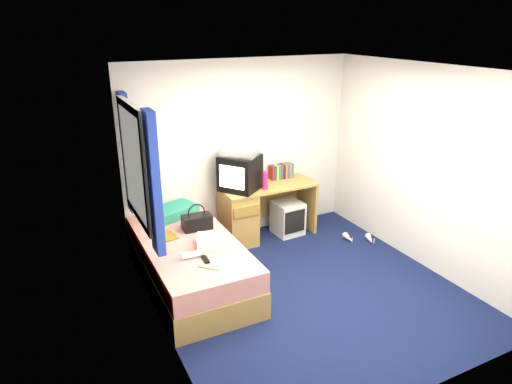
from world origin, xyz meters
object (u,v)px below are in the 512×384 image
picture_frame (288,172)px  aerosol_can (261,178)px  desk (249,212)px  storage_cube (288,218)px  pink_water_bottle (265,181)px  water_bottle (191,255)px  pillow (174,211)px  colour_swatch_fan (209,267)px  towel (213,241)px  white_heels (359,239)px  bed (191,263)px  handbag (197,222)px  vcr (240,152)px  crt_tv (240,173)px  remote_control (205,259)px  magazine (165,236)px

picture_frame → aerosol_can: aerosol_can is taller
desk → storage_cube: bearing=-7.8°
pink_water_bottle → water_bottle: (-1.37, -0.97, -0.29)m
pillow → colour_swatch_fan: size_ratio=2.51×
desk → aerosol_can: (0.19, 0.04, 0.44)m
towel → white_heels: 2.28m
storage_cube → water_bottle: (-1.76, -1.03, 0.34)m
pillow → desk: size_ratio=0.42×
bed → towel: bearing=-48.6°
picture_frame → handbag: bearing=-172.3°
bed → vcr: bearing=37.5°
handbag → towel: handbag is taller
pink_water_bottle → colour_swatch_fan: size_ratio=1.00×
water_bottle → colour_swatch_fan: size_ratio=0.91×
crt_tv → water_bottle: crt_tv is taller
remote_control → towel: bearing=58.9°
picture_frame → colour_swatch_fan: size_ratio=0.64×
vcr → remote_control: bearing=-80.5°
picture_frame → vcr: bearing=177.0°
colour_swatch_fan → storage_cube: bearing=38.0°
magazine → water_bottle: bearing=-80.2°
desk → towel: desk is taller
desk → picture_frame: size_ratio=9.29×
pink_water_bottle → towel: (-1.07, -0.82, -0.26)m
pillow → aerosol_can: aerosol_can is taller
bed → white_heels: (2.40, -0.02, -0.23)m
handbag → desk: bearing=30.6°
vcr → picture_frame: 0.94m
white_heels → storage_cube: bearing=137.7°
pink_water_bottle → magazine: (-1.47, -0.37, -0.31)m
pillow → crt_tv: crt_tv is taller
crt_tv → pink_water_bottle: bearing=27.7°
remote_control → white_heels: 2.49m
storage_cube → handbag: bearing=-168.5°
picture_frame → handbag: picture_frame is taller
aerosol_can → towel: 1.50m
crt_tv → magazine: bearing=-103.4°
crt_tv → handbag: 0.97m
desk → aerosol_can: size_ratio=6.91×
desk → vcr: size_ratio=2.91×
bed → desk: bearing=34.0°
storage_cube → pink_water_bottle: pink_water_bottle is taller
desk → crt_tv: (-0.13, 0.00, 0.57)m
picture_frame → white_heels: bearing=-69.9°
picture_frame → white_heels: size_ratio=0.36×
vcr → handbag: vcr is taller
towel → magazine: bearing=132.2°
picture_frame → towel: (-1.59, -1.12, -0.22)m
colour_swatch_fan → remote_control: bearing=82.2°
storage_cube → picture_frame: bearing=59.0°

